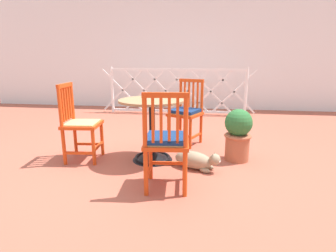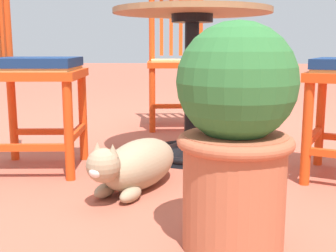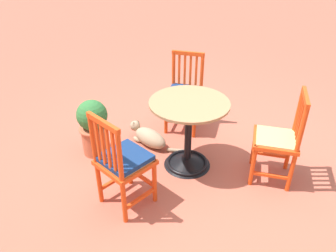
{
  "view_description": "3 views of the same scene",
  "coord_description": "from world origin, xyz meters",
  "px_view_note": "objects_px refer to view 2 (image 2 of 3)",
  "views": [
    {
      "loc": [
        0.74,
        -2.93,
        1.15
      ],
      "look_at": [
        0.32,
        -0.05,
        0.44
      ],
      "focal_mm": 28.3,
      "sensor_mm": 36.0,
      "label": 1
    },
    {
      "loc": [
        2.27,
        0.06,
        0.55
      ],
      "look_at": [
        -0.0,
        -0.11,
        0.13
      ],
      "focal_mm": 46.61,
      "sensor_mm": 36.0,
      "label": 2
    },
    {
      "loc": [
        -0.65,
        2.59,
        2.09
      ],
      "look_at": [
        0.27,
        0.16,
        0.52
      ],
      "focal_mm": 34.59,
      "sensor_mm": 36.0,
      "label": 3
    }
  ],
  "objects_px": {
    "orange_chair_near_fence": "(177,64)",
    "orange_chair_facing_out": "(31,71)",
    "cafe_table": "(191,101)",
    "tabby_cat": "(135,166)",
    "terracotta_planter": "(235,131)"
  },
  "relations": [
    {
      "from": "tabby_cat",
      "to": "terracotta_planter",
      "type": "relative_size",
      "value": 1.19
    },
    {
      "from": "orange_chair_near_fence",
      "to": "orange_chair_facing_out",
      "type": "height_order",
      "value": "same"
    },
    {
      "from": "orange_chair_near_fence",
      "to": "cafe_table",
      "type": "bearing_deg",
      "value": 7.82
    },
    {
      "from": "orange_chair_facing_out",
      "to": "tabby_cat",
      "type": "relative_size",
      "value": 1.24
    },
    {
      "from": "terracotta_planter",
      "to": "orange_chair_near_fence",
      "type": "bearing_deg",
      "value": -172.22
    },
    {
      "from": "cafe_table",
      "to": "terracotta_planter",
      "type": "height_order",
      "value": "cafe_table"
    },
    {
      "from": "cafe_table",
      "to": "orange_chair_facing_out",
      "type": "relative_size",
      "value": 0.83
    },
    {
      "from": "cafe_table",
      "to": "terracotta_planter",
      "type": "bearing_deg",
      "value": 7.74
    },
    {
      "from": "cafe_table",
      "to": "orange_chair_near_fence",
      "type": "bearing_deg",
      "value": -172.18
    },
    {
      "from": "orange_chair_near_fence",
      "to": "orange_chair_facing_out",
      "type": "xyz_separation_m",
      "value": [
        1.12,
        -0.59,
        0.01
      ]
    },
    {
      "from": "orange_chair_facing_out",
      "to": "tabby_cat",
      "type": "xyz_separation_m",
      "value": [
        0.26,
        0.5,
        -0.35
      ]
    },
    {
      "from": "tabby_cat",
      "to": "terracotta_planter",
      "type": "distance_m",
      "value": 0.62
    },
    {
      "from": "orange_chair_near_fence",
      "to": "terracotta_planter",
      "type": "bearing_deg",
      "value": 7.78
    },
    {
      "from": "cafe_table",
      "to": "tabby_cat",
      "type": "bearing_deg",
      "value": -21.18
    },
    {
      "from": "orange_chair_facing_out",
      "to": "terracotta_planter",
      "type": "distance_m",
      "value": 1.11
    }
  ]
}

